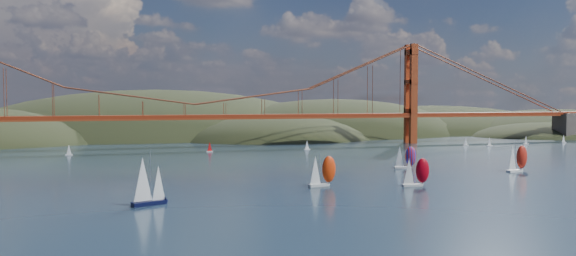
# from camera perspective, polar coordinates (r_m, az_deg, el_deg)

# --- Properties ---
(ground) EXTENTS (1200.00, 1200.00, 0.00)m
(ground) POSITION_cam_1_polar(r_m,az_deg,el_deg) (108.81, 3.44, -10.16)
(ground) COLOR black
(ground) RESTS_ON ground
(headlands) EXTENTS (725.00, 225.00, 96.00)m
(headlands) POSITION_cam_1_polar(r_m,az_deg,el_deg) (388.15, -4.73, -2.53)
(headlands) COLOR black
(headlands) RESTS_ON ground
(bridge) EXTENTS (552.00, 12.00, 55.00)m
(bridge) POSITION_cam_1_polar(r_m,az_deg,el_deg) (281.59, -9.82, 4.47)
(bridge) COLOR maroon
(bridge) RESTS_ON ground
(sloop_navy) EXTENTS (8.53, 6.21, 12.53)m
(sloop_navy) POSITION_cam_1_polar(r_m,az_deg,el_deg) (134.73, -14.09, -5.30)
(sloop_navy) COLOR black
(sloop_navy) RESTS_ON ground
(racer_0) EXTENTS (8.58, 4.18, 9.66)m
(racer_0) POSITION_cam_1_polar(r_m,az_deg,el_deg) (159.11, 3.46, -4.30)
(racer_0) COLOR silver
(racer_0) RESTS_ON ground
(racer_1) EXTENTS (7.97, 3.59, 9.03)m
(racer_1) POSITION_cam_1_polar(r_m,az_deg,el_deg) (162.89, 12.82, -4.31)
(racer_1) COLOR silver
(racer_1) RESTS_ON ground
(racer_2) EXTENTS (8.99, 4.77, 10.09)m
(racer_2) POSITION_cam_1_polar(r_m,az_deg,el_deg) (205.31, 22.24, -2.82)
(racer_2) COLOR white
(racer_2) RESTS_ON ground
(racer_rwb) EXTENTS (7.96, 4.36, 8.92)m
(racer_rwb) POSITION_cam_1_polar(r_m,az_deg,el_deg) (203.13, 11.79, -2.88)
(racer_rwb) COLOR silver
(racer_rwb) RESTS_ON ground
(distant_boat_3) EXTENTS (3.00, 2.00, 4.70)m
(distant_boat_3) POSITION_cam_1_polar(r_m,az_deg,el_deg) (263.26, -21.36, -2.09)
(distant_boat_3) COLOR silver
(distant_boat_3) RESTS_ON ground
(distant_boat_4) EXTENTS (3.00, 2.00, 4.70)m
(distant_boat_4) POSITION_cam_1_polar(r_m,az_deg,el_deg) (309.42, 17.61, -1.29)
(distant_boat_4) COLOR silver
(distant_boat_4) RESTS_ON ground
(distant_boat_5) EXTENTS (3.00, 2.00, 4.70)m
(distant_boat_5) POSITION_cam_1_polar(r_m,az_deg,el_deg) (310.51, 19.78, -1.32)
(distant_boat_5) COLOR silver
(distant_boat_5) RESTS_ON ground
(distant_boat_6) EXTENTS (3.00, 2.00, 4.70)m
(distant_boat_6) POSITION_cam_1_polar(r_m,az_deg,el_deg) (329.10, 23.02, -1.14)
(distant_boat_6) COLOR silver
(distant_boat_6) RESTS_ON ground
(distant_boat_7) EXTENTS (3.00, 2.00, 4.70)m
(distant_boat_7) POSITION_cam_1_polar(r_m,az_deg,el_deg) (350.16, 26.20, -0.98)
(distant_boat_7) COLOR silver
(distant_boat_7) RESTS_ON ground
(distant_boat_8) EXTENTS (3.00, 2.00, 4.70)m
(distant_boat_8) POSITION_cam_1_polar(r_m,az_deg,el_deg) (270.99, 1.94, -1.74)
(distant_boat_8) COLOR silver
(distant_boat_8) RESTS_ON ground
(distant_boat_9) EXTENTS (3.00, 2.00, 4.70)m
(distant_boat_9) POSITION_cam_1_polar(r_m,az_deg,el_deg) (263.19, -7.96, -1.91)
(distant_boat_9) COLOR silver
(distant_boat_9) RESTS_ON ground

